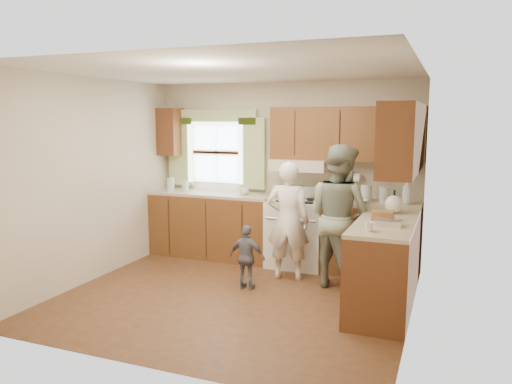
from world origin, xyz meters
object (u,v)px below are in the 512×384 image
at_px(stove, 298,232).
at_px(woman_right, 339,216).
at_px(woman_left, 288,221).
at_px(child, 247,257).

height_order(stove, woman_right, woman_right).
relative_size(woman_left, woman_right, 0.87).
height_order(woman_left, woman_right, woman_right).
bearing_deg(child, woman_right, -150.95).
relative_size(stove, child, 1.39).
relative_size(stove, woman_left, 0.72).
bearing_deg(woman_left, woman_right, 168.66).
distance_m(stove, woman_right, 1.02).
bearing_deg(woman_right, woman_left, 23.14).
xyz_separation_m(stove, child, (-0.27, -1.14, -0.08)).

